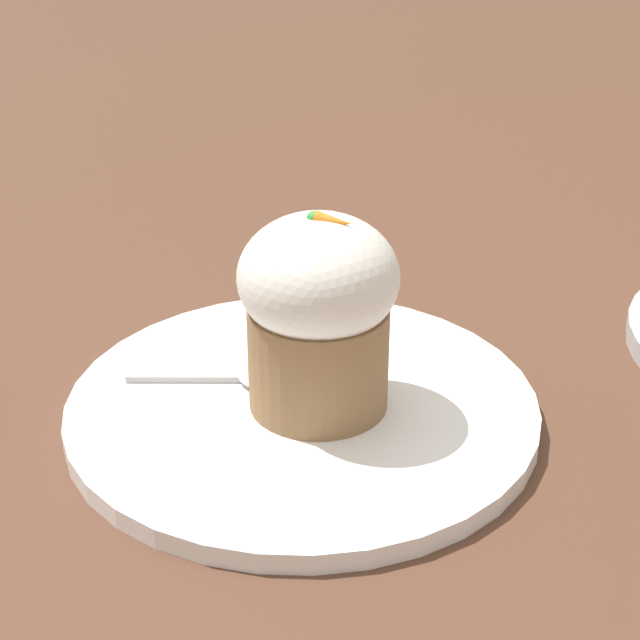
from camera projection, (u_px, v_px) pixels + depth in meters
ground_plane at (302, 418)px, 0.61m from camera, size 4.00×4.00×0.00m
dessert_plate at (302, 409)px, 0.61m from camera, size 0.27×0.27×0.01m
carrot_cake at (320, 309)px, 0.58m from camera, size 0.09×0.09×0.12m
spoon at (256, 376)px, 0.62m from camera, size 0.11×0.06×0.01m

